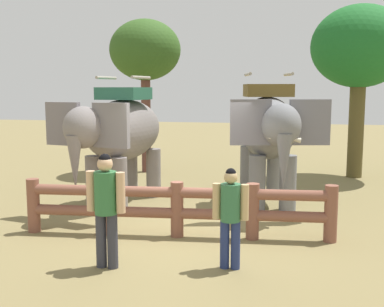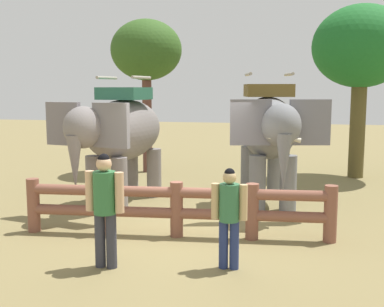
{
  "view_description": "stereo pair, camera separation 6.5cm",
  "coord_description": "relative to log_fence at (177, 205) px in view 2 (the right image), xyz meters",
  "views": [
    {
      "loc": [
        2.04,
        -8.87,
        2.78
      ],
      "look_at": [
        0.0,
        1.11,
        1.4
      ],
      "focal_mm": 44.95,
      "sensor_mm": 36.0,
      "label": 1
    },
    {
      "loc": [
        2.1,
        -8.86,
        2.78
      ],
      "look_at": [
        0.0,
        1.11,
        1.4
      ],
      "focal_mm": 44.95,
      "sensor_mm": 36.0,
      "label": 2
    }
  ],
  "objects": [
    {
      "name": "ground_plane",
      "position": [
        0.0,
        0.3,
        -0.6
      ],
      "size": [
        60.0,
        60.0,
        0.0
      ],
      "primitive_type": "plane",
      "color": "olive"
    },
    {
      "name": "log_fence",
      "position": [
        0.0,
        0.0,
        0.0
      ],
      "size": [
        5.86,
        0.75,
        1.05
      ],
      "color": "brown",
      "rests_on": "ground"
    },
    {
      "name": "elephant_near_left",
      "position": [
        -1.93,
        2.2,
        1.13
      ],
      "size": [
        2.2,
        3.66,
        3.07
      ],
      "color": "gray",
      "rests_on": "ground"
    },
    {
      "name": "elephant_center",
      "position": [
        1.55,
        2.96,
        1.17
      ],
      "size": [
        2.31,
        3.76,
        3.16
      ],
      "color": "slate",
      "rests_on": "ground"
    },
    {
      "name": "tourist_woman_in_black",
      "position": [
        1.18,
        -1.42,
        0.32
      ],
      "size": [
        0.56,
        0.31,
        1.58
      ],
      "color": "navy",
      "rests_on": "ground"
    },
    {
      "name": "tourist_man_in_blue",
      "position": [
        -0.71,
        -1.76,
        0.44
      ],
      "size": [
        0.64,
        0.37,
        1.8
      ],
      "color": "#31323D",
      "rests_on": "ground"
    },
    {
      "name": "tree_far_left",
      "position": [
        -2.65,
        6.75,
        3.36
      ],
      "size": [
        2.32,
        2.32,
        5.01
      ],
      "color": "brown",
      "rests_on": "ground"
    },
    {
      "name": "tree_back_center",
      "position": [
        4.07,
        7.12,
        3.38
      ],
      "size": [
        2.96,
        2.96,
        5.32
      ],
      "color": "brown",
      "rests_on": "ground"
    }
  ]
}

